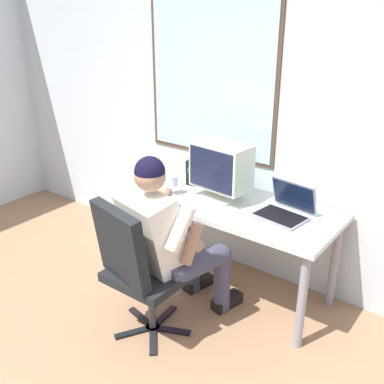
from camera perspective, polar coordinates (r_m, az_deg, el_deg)
name	(u,v)px	position (r m, az deg, el deg)	size (l,w,h in m)	color
wall_rear	(259,109)	(3.41, 8.52, 10.37)	(5.77, 0.08, 2.66)	silver
desk	(239,216)	(3.26, 6.00, -3.09)	(1.41, 0.68, 0.73)	gray
office_chair	(136,264)	(2.86, -7.04, -9.01)	(0.53, 0.58, 0.97)	black
person_seated	(170,238)	(2.96, -2.79, -5.80)	(0.61, 0.88, 1.23)	#404157
crt_monitor	(221,167)	(3.23, 3.71, 3.22)	(0.44, 0.28, 0.42)	beige
laptop	(286,207)	(3.09, 11.85, -1.86)	(0.37, 0.35, 0.23)	gray
wine_glass	(172,182)	(3.35, -2.52, 1.28)	(0.08, 0.08, 0.15)	silver
desk_speaker	(192,173)	(3.52, 0.06, 2.44)	(0.10, 0.08, 0.20)	black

